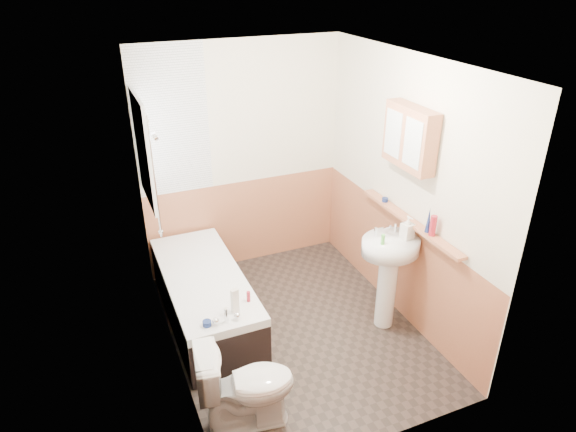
{
  "coord_description": "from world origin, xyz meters",
  "views": [
    {
      "loc": [
        -1.57,
        -3.57,
        3.19
      ],
      "look_at": [
        0.0,
        0.15,
        1.15
      ],
      "focal_mm": 32.0,
      "sensor_mm": 36.0,
      "label": 1
    }
  ],
  "objects_px": {
    "toilet": "(246,386)",
    "pine_shelf": "(410,221)",
    "sink": "(389,264)",
    "medicine_cabinet": "(410,137)",
    "bathtub": "(205,296)"
  },
  "relations": [
    {
      "from": "bathtub",
      "to": "toilet",
      "type": "distance_m",
      "value": 1.34
    },
    {
      "from": "toilet",
      "to": "pine_shelf",
      "type": "bearing_deg",
      "value": -61.22
    },
    {
      "from": "toilet",
      "to": "pine_shelf",
      "type": "relative_size",
      "value": 0.51
    },
    {
      "from": "toilet",
      "to": "pine_shelf",
      "type": "distance_m",
      "value": 2.04
    },
    {
      "from": "bathtub",
      "to": "sink",
      "type": "bearing_deg",
      "value": -24.74
    },
    {
      "from": "bathtub",
      "to": "pine_shelf",
      "type": "xyz_separation_m",
      "value": [
        1.77,
        -0.69,
        0.79
      ]
    },
    {
      "from": "toilet",
      "to": "sink",
      "type": "bearing_deg",
      "value": -60.09
    },
    {
      "from": "toilet",
      "to": "medicine_cabinet",
      "type": "relative_size",
      "value": 1.23
    },
    {
      "from": "sink",
      "to": "medicine_cabinet",
      "type": "xyz_separation_m",
      "value": [
        0.17,
        0.13,
        1.15
      ]
    },
    {
      "from": "medicine_cabinet",
      "to": "toilet",
      "type": "bearing_deg",
      "value": -157.27
    },
    {
      "from": "toilet",
      "to": "pine_shelf",
      "type": "xyz_separation_m",
      "value": [
        1.8,
        0.65,
        0.71
      ]
    },
    {
      "from": "bathtub",
      "to": "sink",
      "type": "xyz_separation_m",
      "value": [
        1.57,
        -0.72,
        0.4
      ]
    },
    {
      "from": "sink",
      "to": "medicine_cabinet",
      "type": "distance_m",
      "value": 1.17
    },
    {
      "from": "bathtub",
      "to": "sink",
      "type": "height_order",
      "value": "sink"
    },
    {
      "from": "pine_shelf",
      "to": "bathtub",
      "type": "bearing_deg",
      "value": 158.77
    }
  ]
}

